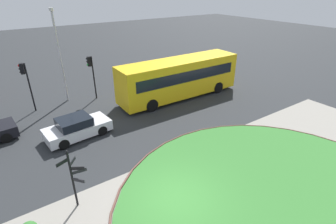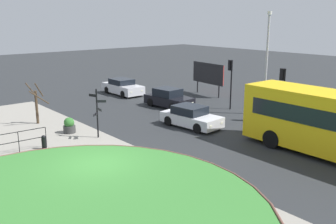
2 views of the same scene
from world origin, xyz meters
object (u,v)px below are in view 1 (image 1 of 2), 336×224
Objects in this scene: signpost_directional at (73,175)px; bus_yellow at (180,77)px; car_far_lane at (77,128)px; traffic_light_far at (91,68)px; lamppost_tall at (59,54)px; traffic_light_near at (25,77)px.

signpost_directional is 0.27× the size of bus_yellow.
bus_yellow is (11.00, 7.43, 0.08)m from signpost_directional.
signpost_directional reaches higher than car_far_lane.
bus_yellow reaches higher than car_far_lane.
traffic_light_far is at bearing 66.83° from signpost_directional.
lamppost_tall reaches higher than signpost_directional.
bus_yellow is 2.60× the size of car_far_lane.
car_far_lane is at bearing 73.32° from signpost_directional.
lamppost_tall is (2.78, 12.11, 2.27)m from signpost_directional.
traffic_light_near is 1.04× the size of traffic_light_far.
bus_yellow is 7.32m from traffic_light_far.
car_far_lane is 7.18m from lamppost_tall.
traffic_light_near is at bearing -167.77° from lamppost_tall.
signpost_directional is at bearing -145.42° from bus_yellow.
traffic_light_near reaches higher than car_far_lane.
lamppost_tall is at bearing -151.83° from traffic_light_near.
lamppost_tall is (-8.22, 4.67, 2.18)m from bus_yellow.
traffic_light_far is at bearing 54.82° from car_far_lane.
traffic_light_near reaches higher than bus_yellow.
car_far_lane is 6.32m from traffic_light_near.
signpost_directional is 6.15m from car_far_lane.
signpost_directional is 0.40× the size of lamppost_tall.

